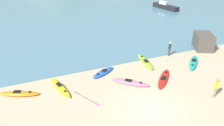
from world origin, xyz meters
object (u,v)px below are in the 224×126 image
at_px(kayak_on_sand_2, 145,62).
at_px(loose_paddle, 86,98).
at_px(person_near_waterline, 170,48).
at_px(kayak_on_sand_5, 130,82).
at_px(person_near_foreground, 216,87).
at_px(kayak_on_sand_0, 19,94).
at_px(shoreline_rock, 203,41).
at_px(kayak_on_sand_6, 164,78).
at_px(moored_boat_1, 165,6).
at_px(kayak_on_sand_4, 60,87).
at_px(kayak_on_sand_3, 193,63).
at_px(kayak_on_sand_1, 103,72).

bearing_deg(kayak_on_sand_2, loose_paddle, -154.40).
bearing_deg(kayak_on_sand_2, person_near_waterline, 8.90).
relative_size(kayak_on_sand_5, person_near_foreground, 1.68).
bearing_deg(kayak_on_sand_0, shoreline_rock, 4.89).
distance_m(kayak_on_sand_2, loose_paddle, 8.03).
bearing_deg(person_near_waterline, kayak_on_sand_2, -171.10).
relative_size(person_near_waterline, loose_paddle, 0.64).
height_order(kayak_on_sand_6, moored_boat_1, moored_boat_1).
relative_size(loose_paddle, shoreline_rock, 0.99).
bearing_deg(kayak_on_sand_4, kayak_on_sand_3, -2.87).
bearing_deg(kayak_on_sand_6, kayak_on_sand_0, 168.77).
bearing_deg(kayak_on_sand_6, moored_boat_1, 55.32).
bearing_deg(kayak_on_sand_5, moored_boat_1, 49.50).
bearing_deg(kayak_on_sand_0, kayak_on_sand_4, -5.84).
height_order(kayak_on_sand_3, moored_boat_1, moored_boat_1).
relative_size(kayak_on_sand_5, kayak_on_sand_6, 0.97).
bearing_deg(kayak_on_sand_5, person_near_waterline, 28.33).
height_order(kayak_on_sand_2, kayak_on_sand_6, kayak_on_sand_2).
bearing_deg(person_near_foreground, kayak_on_sand_1, 134.88).
distance_m(kayak_on_sand_1, kayak_on_sand_4, 4.32).
xyz_separation_m(kayak_on_sand_3, kayak_on_sand_6, (-4.48, -1.39, -0.04)).
bearing_deg(loose_paddle, kayak_on_sand_2, 25.60).
bearing_deg(shoreline_rock, kayak_on_sand_1, -175.33).
xyz_separation_m(kayak_on_sand_6, shoreline_rock, (8.04, 4.08, 0.78)).
relative_size(kayak_on_sand_1, kayak_on_sand_3, 0.92).
distance_m(kayak_on_sand_5, person_near_foreground, 6.71).
height_order(person_near_foreground, shoreline_rock, shoreline_rock).
distance_m(kayak_on_sand_3, person_near_foreground, 5.66).
xyz_separation_m(person_near_foreground, moored_boat_1, (12.78, 25.21, -0.48)).
xyz_separation_m(kayak_on_sand_6, loose_paddle, (-7.15, -0.04, -0.11)).
bearing_deg(kayak_on_sand_4, loose_paddle, -51.63).
height_order(kayak_on_sand_2, person_near_foreground, person_near_foreground).
relative_size(kayak_on_sand_2, kayak_on_sand_6, 1.17).
bearing_deg(person_near_foreground, kayak_on_sand_2, 105.86).
relative_size(kayak_on_sand_4, loose_paddle, 1.40).
height_order(kayak_on_sand_6, person_near_foreground, person_near_foreground).
bearing_deg(kayak_on_sand_0, kayak_on_sand_1, 5.27).
relative_size(kayak_on_sand_1, shoreline_rock, 1.05).
distance_m(person_near_foreground, shoreline_rock, 9.78).
xyz_separation_m(kayak_on_sand_0, kayak_on_sand_4, (3.14, -0.32, -0.01)).
bearing_deg(kayak_on_sand_0, person_near_foreground, -23.33).
bearing_deg(shoreline_rock, kayak_on_sand_4, -173.13).
xyz_separation_m(kayak_on_sand_6, person_near_waterline, (3.30, 3.93, 0.81)).
distance_m(kayak_on_sand_5, shoreline_rock, 11.69).
xyz_separation_m(kayak_on_sand_1, kayak_on_sand_6, (4.60, -3.05, -0.01)).
bearing_deg(kayak_on_sand_4, kayak_on_sand_6, -13.12).
height_order(kayak_on_sand_4, shoreline_rock, shoreline_rock).
relative_size(person_near_waterline, shoreline_rock, 0.64).
height_order(kayak_on_sand_4, person_near_waterline, person_near_waterline).
xyz_separation_m(kayak_on_sand_5, person_near_foreground, (5.17, -4.20, 0.84)).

